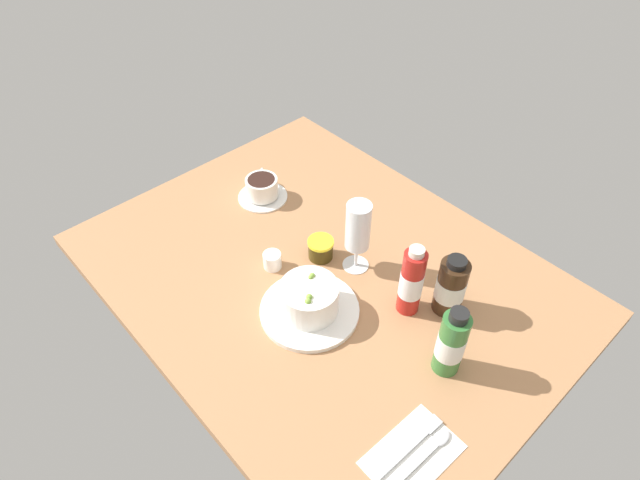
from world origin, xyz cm
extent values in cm
cube|color=#A8754C|center=(0.00, 0.00, -1.50)|extent=(110.00, 84.00, 3.00)
cylinder|color=white|center=(6.56, -10.35, 0.60)|extent=(21.83, 21.83, 1.20)
cylinder|color=white|center=(6.56, -10.35, 4.74)|extent=(12.68, 12.68, 7.07)
cylinder|color=beige|center=(6.56, -10.35, 7.47)|extent=(10.91, 10.91, 1.60)
sphere|color=#80AB3F|center=(4.78, -8.31, 8.37)|extent=(1.03, 1.03, 1.03)
sphere|color=#80AB3F|center=(9.30, -13.05, 8.37)|extent=(1.38, 1.38, 1.38)
sphere|color=#80AB3F|center=(8.64, -12.13, 8.37)|extent=(1.37, 1.37, 1.37)
sphere|color=#80AB3F|center=(4.61, -7.72, 8.37)|extent=(1.23, 1.23, 1.23)
cube|color=white|center=(42.71, -18.21, 0.15)|extent=(11.52, 17.50, 0.30)
cube|color=silver|center=(41.51, -19.21, 0.55)|extent=(1.58, 14.03, 0.50)
cube|color=silver|center=(41.51, -11.41, 0.55)|extent=(2.30, 3.66, 0.40)
cube|color=silver|center=(44.31, -19.21, 0.55)|extent=(1.35, 13.02, 0.50)
ellipsoid|color=silver|center=(44.31, -12.21, 0.60)|extent=(2.40, 4.00, 0.60)
cylinder|color=white|center=(-31.32, 6.46, 0.45)|extent=(13.36, 13.36, 0.90)
cylinder|color=white|center=(-31.32, 6.46, 3.55)|extent=(8.61, 8.61, 5.29)
cylinder|color=black|center=(-31.32, 6.46, 5.69)|extent=(7.32, 7.32, 1.00)
torus|color=white|center=(-35.41, 9.84, 3.81)|extent=(3.29, 2.91, 3.60)
cylinder|color=white|center=(-9.56, -7.68, 2.06)|extent=(4.32, 4.32, 4.13)
cone|color=white|center=(-9.00, -9.55, 3.63)|extent=(2.06, 2.47, 2.27)
cylinder|color=white|center=(3.47, 7.11, 0.20)|extent=(6.26, 6.26, 0.40)
cylinder|color=white|center=(3.47, 7.11, 3.54)|extent=(0.80, 0.80, 6.28)
cylinder|color=white|center=(3.47, 7.11, 12.67)|extent=(5.73, 5.73, 11.98)
cylinder|color=#F1EAC1|center=(3.47, 7.11, 10.88)|extent=(4.70, 4.70, 7.19)
cylinder|color=#3B2F0E|center=(-4.31, 2.97, 2.20)|extent=(5.98, 5.98, 4.39)
cylinder|color=yellow|center=(-4.31, 2.97, 4.79)|extent=(6.28, 6.28, 0.80)
cylinder|color=#382314|center=(25.94, 12.71, 6.82)|extent=(6.32, 6.32, 13.64)
cylinder|color=white|center=(25.94, 12.71, 6.55)|extent=(6.44, 6.44, 5.18)
cylinder|color=black|center=(25.94, 12.71, 14.42)|extent=(4.11, 4.11, 1.57)
cylinder|color=#B21E19|center=(20.20, 6.37, 8.38)|extent=(4.96, 4.96, 16.76)
cylinder|color=white|center=(20.20, 6.37, 8.05)|extent=(5.06, 5.06, 6.37)
cylinder|color=silver|center=(20.20, 6.37, 17.56)|extent=(3.22, 3.22, 1.59)
cylinder|color=#337233|center=(35.20, 0.53, 7.64)|extent=(5.47, 5.47, 15.27)
cylinder|color=silver|center=(35.20, 0.53, 7.33)|extent=(5.58, 5.58, 5.80)
cylinder|color=black|center=(35.20, 0.53, 16.29)|extent=(3.55, 3.55, 2.03)
camera|label=1|loc=(62.33, -58.47, 93.84)|focal=30.23mm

